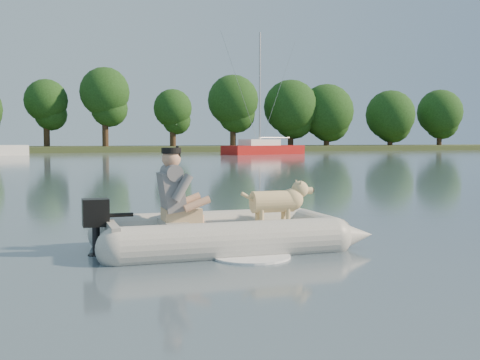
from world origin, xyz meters
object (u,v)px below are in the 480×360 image
object	(u,v)px
dog	(273,205)
man	(173,189)
dinghy	(227,202)
sailboat	(263,149)

from	to	relation	value
dog	man	bearing A→B (deg)	-180.00
dinghy	dog	size ratio (longest dim) A/B	4.70
man	dog	size ratio (longest dim) A/B	1.16
man	dog	xyz separation A→B (m)	(1.37, -0.01, -0.26)
sailboat	dinghy	bearing A→B (deg)	-131.92
dinghy	man	xyz separation A→B (m)	(-0.71, 0.06, 0.19)
dinghy	sailboat	size ratio (longest dim) A/B	0.39
sailboat	dog	bearing A→B (deg)	-131.21
dinghy	man	distance (m)	0.74
dog	sailboat	bearing A→B (deg)	69.83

